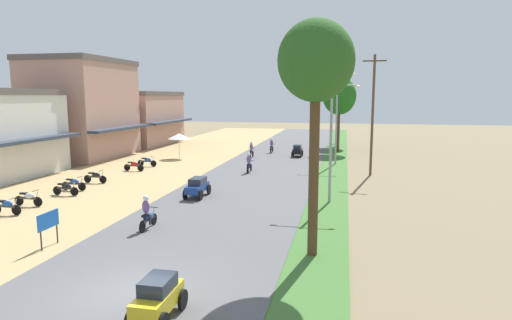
{
  "coord_description": "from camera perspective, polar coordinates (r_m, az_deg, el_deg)",
  "views": [
    {
      "loc": [
        6.59,
        -11.96,
        6.34
      ],
      "look_at": [
        0.18,
        18.92,
        1.62
      ],
      "focal_mm": 30.13,
      "sensor_mm": 36.0,
      "label": 1
    }
  ],
  "objects": [
    {
      "name": "median_tree_second",
      "position": [
        49.09,
        11.0,
        8.35
      ],
      "size": [
        3.72,
        3.72,
        8.42
      ],
      "color": "#4C351E",
      "rests_on": "median_strip"
    },
    {
      "name": "parked_motorbike_third",
      "position": [
        29.91,
        -23.93,
        -3.39
      ],
      "size": [
        1.8,
        0.54,
        0.94
      ],
      "color": "black",
      "rests_on": "dirt_shoulder"
    },
    {
      "name": "motorbike_ahead_second",
      "position": [
        21.07,
        -14.22,
        -6.84
      ],
      "size": [
        0.54,
        1.8,
        1.66
      ],
      "color": "black",
      "rests_on": "road_strip"
    },
    {
      "name": "motorbike_ahead_fifth",
      "position": [
        47.68,
        2.1,
        1.9
      ],
      "size": [
        0.54,
        1.8,
        1.66
      ],
      "color": "black",
      "rests_on": "road_strip"
    },
    {
      "name": "car_sedan_blue",
      "position": [
        27.13,
        -7.79,
        -3.48
      ],
      "size": [
        1.1,
        2.26,
        1.19
      ],
      "color": "navy",
      "rests_on": "road_strip"
    },
    {
      "name": "parked_motorbike_nearest",
      "position": [
        26.56,
        -30.21,
        -5.25
      ],
      "size": [
        1.8,
        0.54,
        0.94
      ],
      "color": "black",
      "rests_on": "dirt_shoulder"
    },
    {
      "name": "shophouse_far",
      "position": [
        58.62,
        -15.31,
        5.39
      ],
      "size": [
        9.29,
        12.11,
        6.9
      ],
      "color": "tan",
      "rests_on": "ground"
    },
    {
      "name": "parked_motorbike_seventh",
      "position": [
        39.78,
        -14.23,
        -0.12
      ],
      "size": [
        1.8,
        0.54,
        0.94
      ],
      "color": "black",
      "rests_on": "dirt_shoulder"
    },
    {
      "name": "ground_plane",
      "position": [
        15.05,
        -16.2,
        -16.75
      ],
      "size": [
        180.0,
        180.0,
        0.0
      ],
      "primitive_type": "plane",
      "color": "#7A6B4C"
    },
    {
      "name": "road_strip",
      "position": [
        15.04,
        -16.21,
        -16.61
      ],
      "size": [
        9.0,
        140.0,
        0.08
      ],
      "primitive_type": "cube",
      "color": "#565659",
      "rests_on": "ground"
    },
    {
      "name": "median_tree_third",
      "position": [
        54.81,
        10.83,
        8.53
      ],
      "size": [
        3.77,
        3.77,
        8.93
      ],
      "color": "#4C351E",
      "rests_on": "median_strip"
    },
    {
      "name": "parked_motorbike_sixth",
      "position": [
        37.63,
        -15.89,
        -0.67
      ],
      "size": [
        1.8,
        0.54,
        0.94
      ],
      "color": "black",
      "rests_on": "dirt_shoulder"
    },
    {
      "name": "streetlamp_far",
      "position": [
        59.65,
        11.05,
        6.88
      ],
      "size": [
        3.16,
        0.2,
        8.29
      ],
      "color": "gray",
      "rests_on": "median_strip"
    },
    {
      "name": "parked_motorbike_fourth",
      "position": [
        31.29,
        -23.02,
        -2.83
      ],
      "size": [
        1.8,
        0.54,
        0.94
      ],
      "color": "black",
      "rests_on": "dirt_shoulder"
    },
    {
      "name": "median_strip",
      "position": [
        13.55,
        7.01,
        -19.31
      ],
      "size": [
        2.4,
        140.0,
        0.06
      ],
      "primitive_type": "cube",
      "color": "#3D6B2D",
      "rests_on": "ground"
    },
    {
      "name": "utility_pole_near",
      "position": [
        35.35,
        15.22,
        5.98
      ],
      "size": [
        1.8,
        0.2,
        9.53
      ],
      "color": "brown",
      "rests_on": "ground"
    },
    {
      "name": "street_signboard",
      "position": [
        20.05,
        -25.86,
        -7.49
      ],
      "size": [
        0.06,
        1.3,
        1.5
      ],
      "color": "#262628",
      "rests_on": "dirt_shoulder"
    },
    {
      "name": "parked_motorbike_fifth",
      "position": [
        33.33,
        -20.54,
        -2.03
      ],
      "size": [
        1.8,
        0.54,
        0.94
      ],
      "color": "black",
      "rests_on": "dirt_shoulder"
    },
    {
      "name": "streetlamp_near",
      "position": [
        25.45,
        9.92,
        3.47
      ],
      "size": [
        3.16,
        0.2,
        7.03
      ],
      "color": "gray",
      "rests_on": "median_strip"
    },
    {
      "name": "shophouse_mid",
      "position": [
        48.0,
        -22.04,
        6.36
      ],
      "size": [
        8.82,
        10.57,
        10.1
      ],
      "color": "tan",
      "rests_on": "ground"
    },
    {
      "name": "motorbike_ahead_third",
      "position": [
        35.3,
        -0.92,
        -0.43
      ],
      "size": [
        0.54,
        1.8,
        1.66
      ],
      "color": "black",
      "rests_on": "road_strip"
    },
    {
      "name": "motorbike_ahead_fourth",
      "position": [
        43.92,
        -0.6,
        1.33
      ],
      "size": [
        0.54,
        1.8,
        1.66
      ],
      "color": "black",
      "rests_on": "road_strip"
    },
    {
      "name": "car_hatchback_black",
      "position": [
        44.87,
        5.52,
        1.31
      ],
      "size": [
        1.04,
        2.0,
        1.23
      ],
      "color": "black",
      "rests_on": "road_strip"
    },
    {
      "name": "parked_motorbike_second",
      "position": [
        28.0,
        -27.95,
        -4.43
      ],
      "size": [
        1.8,
        0.54,
        0.94
      ],
      "color": "black",
      "rests_on": "dirt_shoulder"
    },
    {
      "name": "median_tree_nearest",
      "position": [
        16.63,
        7.95,
        12.39
      ],
      "size": [
        2.9,
        2.9,
        9.14
      ],
      "color": "#4C351E",
      "rests_on": "median_strip"
    },
    {
      "name": "streetlamp_mid",
      "position": [
        40.21,
        10.66,
        6.3
      ],
      "size": [
        3.16,
        0.2,
        8.46
      ],
      "color": "gray",
      "rests_on": "median_strip"
    },
    {
      "name": "vendor_umbrella",
      "position": [
        44.17,
        -10.21,
        3.14
      ],
      "size": [
        2.2,
        2.2,
        2.52
      ],
      "color": "#99999E",
      "rests_on": "dirt_shoulder"
    },
    {
      "name": "car_hatchback_yellow",
      "position": [
        12.95,
        -12.91,
        -17.31
      ],
      "size": [
        1.04,
        2.0,
        1.23
      ],
      "color": "gold",
      "rests_on": "road_strip"
    }
  ]
}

